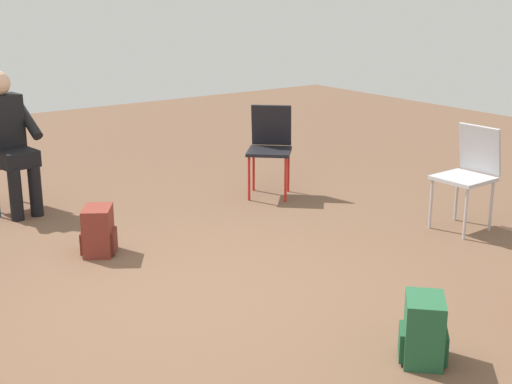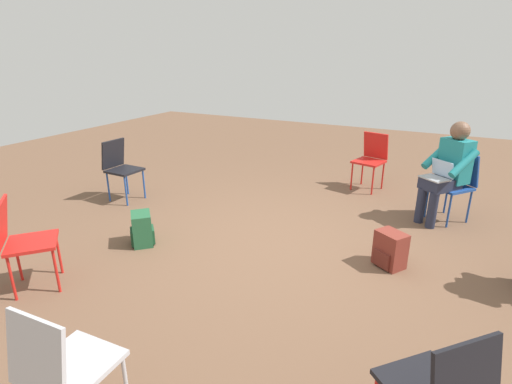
{
  "view_description": "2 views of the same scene",
  "coord_description": "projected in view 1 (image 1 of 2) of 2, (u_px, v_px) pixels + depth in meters",
  "views": [
    {
      "loc": [
        2.08,
        3.66,
        1.93
      ],
      "look_at": [
        -0.27,
        0.4,
        0.77
      ],
      "focal_mm": 50.0,
      "sensor_mm": 36.0,
      "label": 1
    },
    {
      "loc": [
        -3.6,
        -1.51,
        2.03
      ],
      "look_at": [
        0.11,
        0.39,
        0.53
      ],
      "focal_mm": 28.0,
      "sensor_mm": 36.0,
      "label": 2
    }
  ],
  "objects": [
    {
      "name": "person_in_black",
      "position": [
        7.0,
        135.0,
        6.16
      ],
      "size": [
        0.54,
        0.55,
        1.24
      ],
      "rotation": [
        0.0,
        0.0,
        0.13
      ],
      "color": "black",
      "rests_on": "ground"
    },
    {
      "name": "backpack_near_laptop_user",
      "position": [
        98.0,
        233.0,
        5.31
      ],
      "size": [
        0.32,
        0.34,
        0.36
      ],
      "rotation": [
        0.0,
        0.0,
        4.14
      ],
      "color": "maroon",
      "rests_on": "ground"
    },
    {
      "name": "chair_southwest",
      "position": [
        270.0,
        144.0,
        6.75
      ],
      "size": [
        0.58,
        0.59,
        0.85
      ],
      "rotation": [
        0.0,
        0.0,
        -0.75
      ],
      "color": "black",
      "rests_on": "ground"
    },
    {
      "name": "chair_south",
      "position": [
        1.0,
        154.0,
        6.33
      ],
      "size": [
        0.45,
        0.48,
        0.85
      ],
      "rotation": [
        0.0,
        0.0,
        0.13
      ],
      "color": "red",
      "rests_on": "ground"
    },
    {
      "name": "backpack_by_empty_chair",
      "position": [
        424.0,
        333.0,
        3.78
      ],
      "size": [
        0.34,
        0.34,
        0.36
      ],
      "rotation": [
        0.0,
        0.0,
        0.78
      ],
      "color": "#235B38",
      "rests_on": "ground"
    },
    {
      "name": "chair_west",
      "position": [
        469.0,
        170.0,
        5.78
      ],
      "size": [
        0.45,
        0.41,
        0.85
      ],
      "rotation": [
        0.0,
        0.0,
        -1.53
      ],
      "color": "#B7B7BC",
      "rests_on": "ground"
    },
    {
      "name": "ground_plane",
      "position": [
        186.0,
        300.0,
        4.55
      ],
      "size": [
        14.89,
        14.89,
        0.0
      ],
      "primitive_type": "plane",
      "color": "brown"
    }
  ]
}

